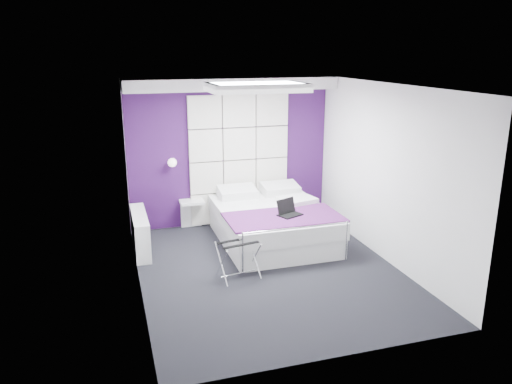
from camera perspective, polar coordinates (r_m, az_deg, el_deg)
floor at (r=7.24m, az=1.47°, el=-8.94°), size 4.40×4.40×0.00m
ceiling at (r=6.59m, az=1.63°, el=12.05°), size 4.40×4.40×0.00m
wall_back at (r=8.86m, az=-2.97°, el=4.56°), size 3.60×0.00×3.60m
wall_left at (r=6.48m, az=-13.74°, el=-0.18°), size 0.00×4.40×4.40m
wall_right at (r=7.55m, az=14.62°, el=2.04°), size 0.00×4.40×4.40m
accent_wall at (r=8.85m, az=-2.96°, el=4.54°), size 3.58×0.02×2.58m
soffit at (r=8.46m, az=-2.67°, el=12.23°), size 3.58×0.50×0.20m
headboard at (r=8.87m, az=-1.93°, el=3.72°), size 1.80×0.08×2.30m
skylight at (r=7.16m, az=0.07°, el=11.97°), size 1.36×0.86×0.12m
wall_lamp at (r=8.55m, az=-9.59°, el=3.39°), size 0.15×0.15×0.15m
radiator at (r=8.03m, az=-13.09°, el=-4.50°), size 0.22×1.20×0.60m
bed at (r=8.20m, az=1.87°, el=-3.53°), size 1.76×2.13×0.74m
nightstand at (r=8.74m, az=-7.34°, el=-1.14°), size 0.41×0.32×0.05m
luggage_rack at (r=6.94m, az=-2.05°, el=-7.75°), size 0.53×0.39×0.52m
laptop at (r=7.69m, az=3.79°, el=-2.17°), size 0.35×0.25×0.25m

